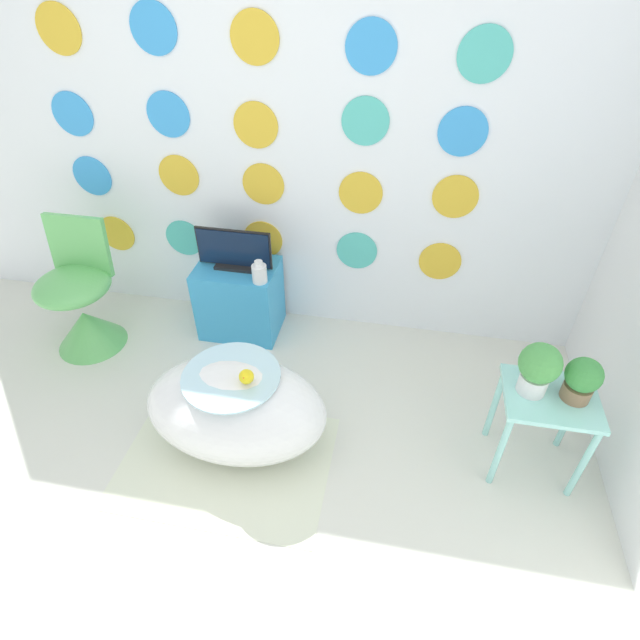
% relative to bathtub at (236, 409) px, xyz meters
% --- Properties ---
extents(ground_plane, '(12.00, 12.00, 0.00)m').
position_rel_bathtub_xyz_m(ground_plane, '(-0.12, -0.72, -0.26)').
color(ground_plane, silver).
extents(wall_back_dotted, '(4.92, 0.05, 2.60)m').
position_rel_bathtub_xyz_m(wall_back_dotted, '(-0.12, 1.14, 1.04)').
color(wall_back_dotted, white).
rests_on(wall_back_dotted, ground_plane).
extents(rug, '(1.06, 0.76, 0.01)m').
position_rel_bathtub_xyz_m(rug, '(-0.03, -0.14, -0.25)').
color(rug, silver).
rests_on(rug, ground_plane).
extents(bathtub, '(0.92, 0.58, 0.51)m').
position_rel_bathtub_xyz_m(bathtub, '(0.00, 0.00, 0.00)').
color(bathtub, white).
rests_on(bathtub, ground_plane).
extents(rubber_duck, '(0.07, 0.08, 0.08)m').
position_rel_bathtub_xyz_m(rubber_duck, '(0.09, -0.05, 0.29)').
color(rubber_duck, yellow).
rests_on(rubber_duck, bathtub).
extents(chair, '(0.45, 0.45, 0.83)m').
position_rel_bathtub_xyz_m(chair, '(-1.20, 0.58, 0.03)').
color(chair, '#66C166').
rests_on(chair, ground_plane).
extents(tv_cabinet, '(0.50, 0.37, 0.49)m').
position_rel_bathtub_xyz_m(tv_cabinet, '(-0.28, 0.91, -0.01)').
color(tv_cabinet, '#389ED6').
rests_on(tv_cabinet, ground_plane).
extents(tv, '(0.47, 0.12, 0.26)m').
position_rel_bathtub_xyz_m(tv, '(-0.28, 0.91, 0.35)').
color(tv, black).
rests_on(tv, tv_cabinet).
extents(vase, '(0.09, 0.09, 0.14)m').
position_rel_bathtub_xyz_m(vase, '(-0.08, 0.78, 0.30)').
color(vase, white).
rests_on(vase, tv_cabinet).
extents(side_table, '(0.42, 0.35, 0.50)m').
position_rel_bathtub_xyz_m(side_table, '(1.47, 0.15, 0.14)').
color(side_table, '#99E0D8').
rests_on(side_table, ground_plane).
extents(potted_plant_left, '(0.18, 0.18, 0.26)m').
position_rel_bathtub_xyz_m(potted_plant_left, '(1.38, 0.16, 0.39)').
color(potted_plant_left, white).
rests_on(potted_plant_left, side_table).
extents(potted_plant_right, '(0.16, 0.16, 0.22)m').
position_rel_bathtub_xyz_m(potted_plant_right, '(1.56, 0.15, 0.36)').
color(potted_plant_right, '#8C6B4C').
rests_on(potted_plant_right, side_table).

